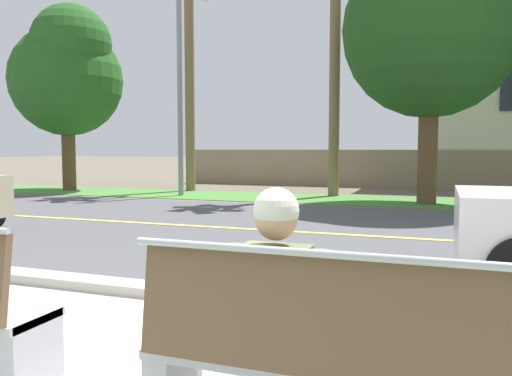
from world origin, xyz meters
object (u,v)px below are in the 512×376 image
Objects in this scene: shade_tree_left at (437,15)px; bench_right at (319,362)px; seated_person_olive at (281,300)px; streetlamp at (183,70)px; shade_tree_far_left at (68,72)px.

bench_right is at bearing -91.67° from shade_tree_left.
streetlamp is (-6.69, 11.56, 3.16)m from seated_person_olive.
bench_right is 1.38× the size of seated_person_olive.
shade_tree_left is at bearing 87.13° from seated_person_olive.
seated_person_olive is 0.17× the size of shade_tree_left.
shade_tree_far_left is (-4.53, 0.28, 0.19)m from streetlamp.
bench_right is 0.26× the size of streetlamp.
bench_right is at bearing -36.02° from seated_person_olive.
bench_right is 0.28× the size of shade_tree_far_left.
streetlamp is at bearing 120.04° from seated_person_olive.
streetlamp is at bearing 178.13° from shade_tree_left.
streetlamp reaches higher than shade_tree_far_left.
streetlamp is at bearing 120.53° from bench_right.
shade_tree_left is (7.25, -0.24, 0.92)m from streetlamp.
seated_person_olive is 12.05m from shade_tree_left.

